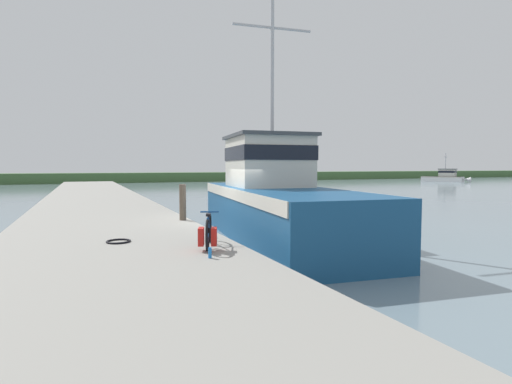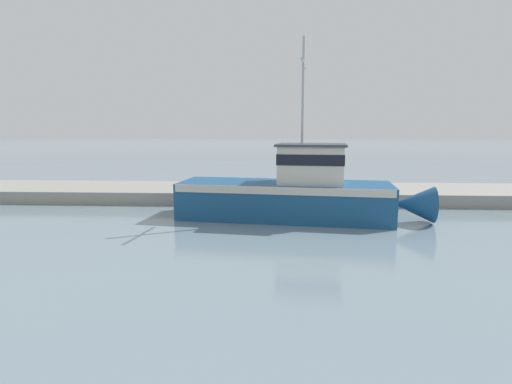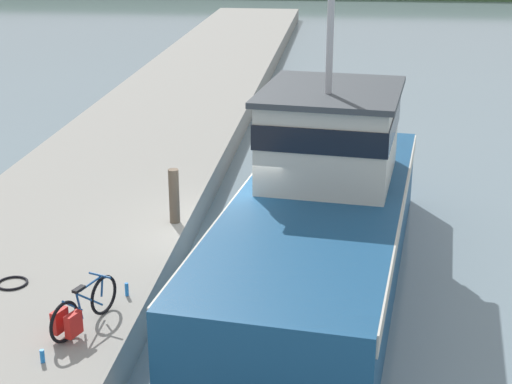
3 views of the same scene
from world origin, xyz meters
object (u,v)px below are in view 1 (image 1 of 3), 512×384
(mooring_post, at_px, (183,202))
(water_bottle_by_bike, at_px, (210,253))
(fishing_boat_main, at_px, (274,199))
(bicycle_touring, at_px, (208,232))
(water_bottle_on_curb, at_px, (210,232))
(boat_green_anchored, at_px, (445,177))

(mooring_post, relative_size, water_bottle_by_bike, 5.73)
(fishing_boat_main, bearing_deg, water_bottle_by_bike, -119.69)
(bicycle_touring, xyz_separation_m, water_bottle_on_curb, (0.43, 1.31, -0.23))
(mooring_post, xyz_separation_m, water_bottle_by_bike, (-0.82, -5.87, -0.51))
(mooring_post, xyz_separation_m, water_bottle_on_curb, (-0.12, -3.56, -0.49))
(boat_green_anchored, xyz_separation_m, water_bottle_on_curb, (-54.14, -40.08, 0.02))
(mooring_post, bearing_deg, fishing_boat_main, -6.88)
(fishing_boat_main, distance_m, bicycle_touring, 5.90)
(fishing_boat_main, xyz_separation_m, bicycle_touring, (-3.83, -4.48, -0.30))
(mooring_post, bearing_deg, bicycle_touring, -96.43)
(water_bottle_on_curb, bearing_deg, fishing_boat_main, 42.99)
(water_bottle_by_bike, bearing_deg, water_bottle_on_curb, 73.17)
(bicycle_touring, relative_size, water_bottle_by_bike, 7.69)
(boat_green_anchored, height_order, mooring_post, boat_green_anchored)
(boat_green_anchored, relative_size, water_bottle_by_bike, 35.04)
(mooring_post, height_order, water_bottle_by_bike, mooring_post)
(water_bottle_by_bike, height_order, water_bottle_on_curb, water_bottle_on_curb)
(water_bottle_by_bike, bearing_deg, boat_green_anchored, 37.70)
(fishing_boat_main, bearing_deg, mooring_post, -179.74)
(bicycle_touring, bearing_deg, mooring_post, 103.29)
(water_bottle_by_bike, distance_m, water_bottle_on_curb, 2.41)
(bicycle_touring, bearing_deg, fishing_boat_main, 69.18)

